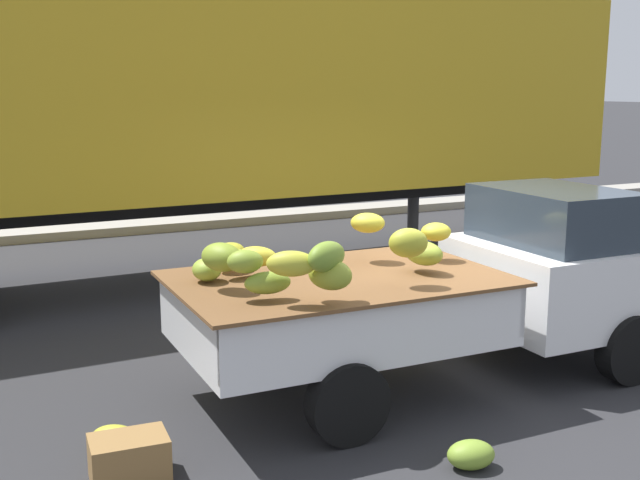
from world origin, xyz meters
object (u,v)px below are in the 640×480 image
fallen_banana_bunch_near_tailgate (116,438)px  semi_trailer (209,95)px  fallen_banana_bunch_by_wheel (471,455)px  produce_crate (129,458)px  pickup_truck (516,277)px

fallen_banana_bunch_near_tailgate → semi_trailer: bearing=64.3°
fallen_banana_bunch_near_tailgate → fallen_banana_bunch_by_wheel: size_ratio=1.09×
fallen_banana_bunch_near_tailgate → produce_crate: size_ratio=0.72×
fallen_banana_bunch_by_wheel → produce_crate: produce_crate is taller
pickup_truck → fallen_banana_bunch_near_tailgate: size_ratio=12.86×
pickup_truck → fallen_banana_bunch_near_tailgate: pickup_truck is taller
produce_crate → pickup_truck: bearing=9.4°
pickup_truck → semi_trailer: size_ratio=0.40×
pickup_truck → fallen_banana_bunch_by_wheel: size_ratio=13.99×
semi_trailer → produce_crate: 6.26m
semi_trailer → fallen_banana_bunch_by_wheel: semi_trailer is taller
pickup_truck → fallen_banana_bunch_by_wheel: bearing=-136.2°
semi_trailer → fallen_banana_bunch_by_wheel: bearing=-92.8°
fallen_banana_bunch_by_wheel → pickup_truck: bearing=43.4°
fallen_banana_bunch_near_tailgate → fallen_banana_bunch_by_wheel: (2.20, -1.35, 0.00)m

